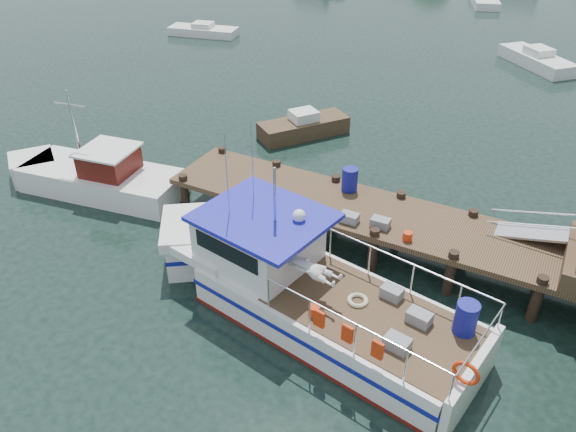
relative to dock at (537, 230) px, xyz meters
The scene contains 7 objects.
ground_plane 6.89m from the dock, behind, with size 160.00×160.00×0.00m, color black.
dock is the anchor object (origin of this frame).
lobster_boat 7.27m from the dock, 144.35° to the right, with size 11.29×4.93×5.43m.
work_boat 16.40m from the dock, behind, with size 8.00×3.38×4.18m.
moored_rowboat 13.30m from the dock, 148.10° to the left, with size 3.73×4.40×1.26m.
moored_a 32.25m from the dock, 143.24° to the left, with size 5.36×2.79×0.94m.
moored_b 23.55m from the dock, 96.70° to the left, with size 5.27×5.19×1.22m.
Camera 1 is at (6.44, -15.43, 11.57)m, focal length 35.00 mm.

